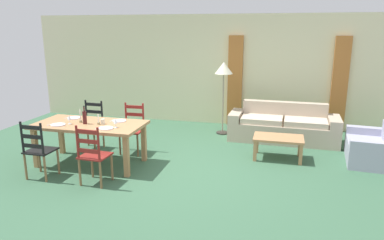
# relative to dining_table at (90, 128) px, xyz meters

# --- Properties ---
(ground_plane) EXTENTS (9.60, 9.60, 0.02)m
(ground_plane) POSITION_rel_dining_table_xyz_m (1.56, 0.15, -0.67)
(ground_plane) COLOR #386144
(wall_far) EXTENTS (9.60, 0.16, 2.70)m
(wall_far) POSITION_rel_dining_table_xyz_m (1.56, 3.45, 0.69)
(wall_far) COLOR beige
(wall_far) RESTS_ON ground_plane
(curtain_panel_left) EXTENTS (0.35, 0.08, 2.20)m
(curtain_panel_left) POSITION_rel_dining_table_xyz_m (2.10, 3.31, 0.44)
(curtain_panel_left) COLOR #B66D32
(curtain_panel_left) RESTS_ON ground_plane
(curtain_panel_right) EXTENTS (0.35, 0.08, 2.20)m
(curtain_panel_right) POSITION_rel_dining_table_xyz_m (4.50, 3.31, 0.44)
(curtain_panel_right) COLOR #B66D32
(curtain_panel_right) RESTS_ON ground_plane
(dining_table) EXTENTS (1.90, 0.96, 0.75)m
(dining_table) POSITION_rel_dining_table_xyz_m (0.00, 0.00, 0.00)
(dining_table) COLOR tan
(dining_table) RESTS_ON ground_plane
(dining_chair_near_left) EXTENTS (0.43, 0.41, 0.96)m
(dining_chair_near_left) POSITION_rel_dining_table_xyz_m (-0.48, -0.77, -0.19)
(dining_chair_near_left) COLOR black
(dining_chair_near_left) RESTS_ON ground_plane
(dining_chair_near_right) EXTENTS (0.44, 0.42, 0.96)m
(dining_chair_near_right) POSITION_rel_dining_table_xyz_m (0.49, -0.77, -0.19)
(dining_chair_near_right) COLOR maroon
(dining_chair_near_right) RESTS_ON ground_plane
(dining_chair_far_left) EXTENTS (0.44, 0.42, 0.96)m
(dining_chair_far_left) POSITION_rel_dining_table_xyz_m (-0.42, 0.79, -0.19)
(dining_chair_far_left) COLOR black
(dining_chair_far_left) RESTS_ON ground_plane
(dining_chair_far_right) EXTENTS (0.43, 0.41, 0.96)m
(dining_chair_far_right) POSITION_rel_dining_table_xyz_m (0.47, 0.77, -0.19)
(dining_chair_far_right) COLOR maroon
(dining_chair_far_right) RESTS_ON ground_plane
(dinner_plate_near_left) EXTENTS (0.24, 0.24, 0.02)m
(dinner_plate_near_left) POSITION_rel_dining_table_xyz_m (-0.45, -0.25, 0.10)
(dinner_plate_near_left) COLOR white
(dinner_plate_near_left) RESTS_ON dining_table
(fork_near_left) EXTENTS (0.03, 0.17, 0.01)m
(fork_near_left) POSITION_rel_dining_table_xyz_m (-0.60, -0.25, 0.09)
(fork_near_left) COLOR silver
(fork_near_left) RESTS_ON dining_table
(dinner_plate_near_right) EXTENTS (0.24, 0.24, 0.02)m
(dinner_plate_near_right) POSITION_rel_dining_table_xyz_m (0.45, -0.25, 0.10)
(dinner_plate_near_right) COLOR white
(dinner_plate_near_right) RESTS_ON dining_table
(fork_near_right) EXTENTS (0.03, 0.17, 0.01)m
(fork_near_right) POSITION_rel_dining_table_xyz_m (0.30, -0.25, 0.09)
(fork_near_right) COLOR silver
(fork_near_right) RESTS_ON dining_table
(dinner_plate_far_left) EXTENTS (0.24, 0.24, 0.02)m
(dinner_plate_far_left) POSITION_rel_dining_table_xyz_m (-0.45, 0.25, 0.10)
(dinner_plate_far_left) COLOR white
(dinner_plate_far_left) RESTS_ON dining_table
(fork_far_left) EXTENTS (0.02, 0.17, 0.01)m
(fork_far_left) POSITION_rel_dining_table_xyz_m (-0.60, 0.25, 0.09)
(fork_far_left) COLOR silver
(fork_far_left) RESTS_ON dining_table
(dinner_plate_far_right) EXTENTS (0.24, 0.24, 0.02)m
(dinner_plate_far_right) POSITION_rel_dining_table_xyz_m (0.45, 0.25, 0.10)
(dinner_plate_far_right) COLOR white
(dinner_plate_far_right) RESTS_ON dining_table
(fork_far_right) EXTENTS (0.03, 0.17, 0.01)m
(fork_far_right) POSITION_rel_dining_table_xyz_m (0.30, 0.25, 0.09)
(fork_far_right) COLOR silver
(fork_far_right) RESTS_ON dining_table
(wine_bottle) EXTENTS (0.07, 0.07, 0.32)m
(wine_bottle) POSITION_rel_dining_table_xyz_m (-0.05, -0.05, 0.20)
(wine_bottle) COLOR #471919
(wine_bottle) RESTS_ON dining_table
(wine_glass_near_left) EXTENTS (0.06, 0.06, 0.16)m
(wine_glass_near_left) POSITION_rel_dining_table_xyz_m (-0.30, -0.13, 0.20)
(wine_glass_near_left) COLOR white
(wine_glass_near_left) RESTS_ON dining_table
(wine_glass_near_right) EXTENTS (0.06, 0.06, 0.16)m
(wine_glass_near_right) POSITION_rel_dining_table_xyz_m (0.58, -0.15, 0.20)
(wine_glass_near_right) COLOR white
(wine_glass_near_right) RESTS_ON dining_table
(coffee_cup_primary) EXTENTS (0.07, 0.07, 0.09)m
(coffee_cup_primary) POSITION_rel_dining_table_xyz_m (0.25, 0.01, 0.13)
(coffee_cup_primary) COLOR beige
(coffee_cup_primary) RESTS_ON dining_table
(candle_tall) EXTENTS (0.05, 0.05, 0.23)m
(candle_tall) POSITION_rel_dining_table_xyz_m (-0.18, 0.02, 0.15)
(candle_tall) COLOR #998C66
(candle_tall) RESTS_ON dining_table
(candle_short) EXTENTS (0.05, 0.05, 0.18)m
(candle_short) POSITION_rel_dining_table_xyz_m (0.20, -0.04, 0.14)
(candle_short) COLOR #998C66
(candle_short) RESTS_ON dining_table
(couch) EXTENTS (2.30, 0.87, 0.80)m
(couch) POSITION_rel_dining_table_xyz_m (3.30, 2.30, -0.37)
(couch) COLOR #BDA991
(couch) RESTS_ON ground_plane
(coffee_table) EXTENTS (0.90, 0.56, 0.42)m
(coffee_table) POSITION_rel_dining_table_xyz_m (3.22, 1.09, -0.31)
(coffee_table) COLOR tan
(coffee_table) RESTS_ON ground_plane
(armchair_upholstered) EXTENTS (0.90, 1.23, 0.72)m
(armchair_upholstered) POSITION_rel_dining_table_xyz_m (4.91, 1.33, -0.41)
(armchair_upholstered) COLOR #A1A1B8
(armchair_upholstered) RESTS_ON ground_plane
(standing_lamp) EXTENTS (0.40, 0.40, 1.64)m
(standing_lamp) POSITION_rel_dining_table_xyz_m (1.95, 2.49, 0.75)
(standing_lamp) COLOR #332D28
(standing_lamp) RESTS_ON ground_plane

